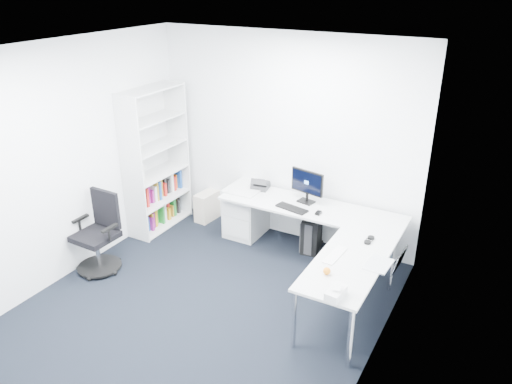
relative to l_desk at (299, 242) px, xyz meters
The scene contains 21 objects.
ground 1.54m from the l_desk, 111.45° to the right, with size 4.20×4.20×0.00m, color black.
ceiling 2.80m from the l_desk, 111.45° to the right, with size 4.20×4.20×0.00m, color white.
wall_back 1.35m from the l_desk, 128.16° to the left, with size 3.60×0.02×2.70m, color white.
wall_left 2.92m from the l_desk, 149.22° to the right, with size 0.02×4.20×2.70m, color white.
wall_right 2.13m from the l_desk, 48.24° to the right, with size 0.02×4.20×2.70m, color white.
l_desk is the anchor object (origin of this frame).
drawer_pedestal 1.07m from the l_desk, 156.17° to the left, with size 0.45×0.57×0.70m, color silver.
bookshelf 2.27m from the l_desk, behind, with size 0.38×0.99×1.98m, color silver, non-canonical shape.
task_chair 2.43m from the l_desk, 149.33° to the right, with size 0.54×0.54×0.97m, color black, non-canonical shape.
black_pc_tower 0.52m from the l_desk, 92.64° to the left, with size 0.21×0.48×0.47m, color black.
beige_pc_tower 1.78m from the l_desk, 161.94° to the left, with size 0.20×0.44×0.42m, color beige.
power_strip 0.76m from the l_desk, 59.98° to the left, with size 0.31×0.05×0.04m, color silver.
monitor 0.70m from the l_desk, 104.14° to the left, with size 0.45×0.15×0.44m, color black, non-canonical shape.
black_keyboard 0.42m from the l_desk, 139.99° to the left, with size 0.41×0.14×0.02m, color black.
mouse 0.43m from the l_desk, 48.18° to the left, with size 0.06×0.09×0.03m, color black.
desk_phone 1.04m from the l_desk, 147.57° to the left, with size 0.21×0.21×0.15m, color #2C2C2E, non-canonical shape.
laptop 1.34m from the l_desk, 27.85° to the right, with size 0.33×0.32×0.23m, color white, non-canonical shape.
white_keyboard 0.98m from the l_desk, 42.90° to the right, with size 0.11×0.39×0.01m, color silver.
headphones 0.97m from the l_desk, 10.44° to the right, with size 0.11×0.17×0.04m, color black, non-canonical shape.
orange_fruit 1.28m from the l_desk, 53.72° to the right, with size 0.07×0.07×0.07m, color orange.
tissue_box 1.64m from the l_desk, 54.22° to the right, with size 0.12×0.24×0.08m, color silver.
Camera 1 is at (2.63, -3.45, 3.33)m, focal length 35.00 mm.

